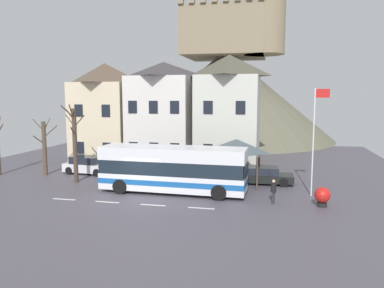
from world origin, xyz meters
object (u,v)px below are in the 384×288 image
(hilltop_castle, at_px, (226,90))
(parked_car_01, at_px, (88,165))
(townhouse_00, at_px, (106,114))
(bare_tree_01, at_px, (45,147))
(townhouse_02, at_px, (229,112))
(parked_car_00, at_px, (263,175))
(pedestrian_00, at_px, (228,176))
(bare_tree_02, at_px, (75,143))
(pedestrian_01, at_px, (273,190))
(transit_bus, at_px, (173,170))
(harbour_buoy, at_px, (322,196))
(flagpole, at_px, (315,134))
(townhouse_01, at_px, (164,114))
(bus_shelter, at_px, (236,146))
(public_bench, at_px, (223,172))

(hilltop_castle, xyz_separation_m, parked_car_01, (-8.07, -28.73, -6.74))
(townhouse_00, xyz_separation_m, bare_tree_01, (-2.68, -6.20, -2.52))
(townhouse_02, xyz_separation_m, hilltop_castle, (-3.32, 23.29, 2.31))
(parked_car_01, bearing_deg, parked_car_00, 3.25)
(townhouse_00, relative_size, parked_car_01, 2.29)
(pedestrian_00, xyz_separation_m, bare_tree_02, (-11.67, -0.46, 2.13))
(pedestrian_00, xyz_separation_m, pedestrian_01, (3.20, -3.16, -0.01))
(transit_bus, distance_m, harbour_buoy, 9.75)
(harbour_buoy, distance_m, bare_tree_02, 18.11)
(transit_bus, height_order, flagpole, flagpole)
(townhouse_00, distance_m, pedestrian_01, 19.83)
(townhouse_00, xyz_separation_m, townhouse_01, (5.77, 0.37, 0.02))
(townhouse_01, bearing_deg, townhouse_02, 1.25)
(townhouse_02, height_order, bus_shelter, townhouse_02)
(bus_shelter, height_order, harbour_buoy, bus_shelter)
(public_bench, height_order, flagpole, flagpole)
(townhouse_01, relative_size, bare_tree_02, 1.63)
(pedestrian_01, distance_m, public_bench, 7.80)
(public_bench, xyz_separation_m, harbour_buoy, (6.87, -6.71, 0.20))
(parked_car_01, bearing_deg, transit_bus, -22.12)
(parked_car_00, height_order, pedestrian_01, pedestrian_01)
(townhouse_02, xyz_separation_m, harbour_buoy, (7.04, -11.40, -4.47))
(pedestrian_01, bearing_deg, townhouse_01, 132.61)
(bare_tree_01, bearing_deg, public_bench, 7.79)
(townhouse_02, relative_size, hilltop_castle, 0.32)
(bare_tree_02, bearing_deg, townhouse_01, 61.98)
(townhouse_01, relative_size, harbour_buoy, 8.15)
(townhouse_02, relative_size, transit_bus, 1.02)
(bus_shelter, relative_size, public_bench, 2.27)
(public_bench, bearing_deg, bare_tree_01, -172.21)
(townhouse_01, distance_m, pedestrian_00, 11.48)
(townhouse_00, relative_size, public_bench, 6.13)
(townhouse_01, distance_m, bus_shelter, 10.15)
(pedestrian_00, xyz_separation_m, flagpole, (5.74, -0.77, 3.23))
(parked_car_01, bearing_deg, townhouse_01, 51.07)
(townhouse_01, bearing_deg, hilltop_castle, 83.07)
(parked_car_00, xyz_separation_m, pedestrian_01, (0.81, -5.31, 0.25))
(hilltop_castle, relative_size, bare_tree_02, 5.44)
(transit_bus, height_order, pedestrian_01, transit_bus)
(transit_bus, height_order, bare_tree_01, bare_tree_01)
(transit_bus, bearing_deg, flagpole, 8.21)
(townhouse_00, distance_m, townhouse_01, 5.79)
(townhouse_02, bearing_deg, bare_tree_02, -141.00)
(townhouse_02, bearing_deg, townhouse_01, -178.75)
(townhouse_01, distance_m, bare_tree_01, 11.01)
(parked_car_00, xyz_separation_m, bare_tree_01, (-17.98, -0.65, 1.70))
(parked_car_00, distance_m, parked_car_01, 14.77)
(harbour_buoy, bearing_deg, pedestrian_00, 152.26)
(transit_bus, xyz_separation_m, parked_car_00, (5.93, 4.03, -0.96))
(parked_car_00, relative_size, bare_tree_02, 0.74)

